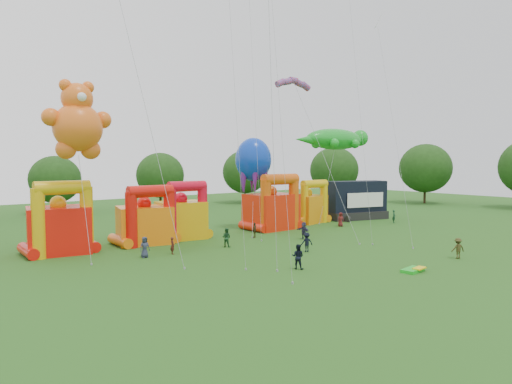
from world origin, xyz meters
TOP-DOWN VIEW (x-y plane):
  - ground at (0.00, 0.00)m, footprint 160.00×160.00m
  - tree_ring at (-1.22, 0.63)m, footprint 127.12×129.26m
  - bouncy_castle_0 at (-16.56, 27.05)m, footprint 5.78×4.96m
  - bouncy_castle_1 at (-8.49, 26.84)m, footprint 5.90×5.15m
  - bouncy_castle_2 at (-4.25, 27.09)m, footprint 5.19×4.40m
  - bouncy_castle_3 at (7.67, 26.36)m, footprint 5.78×4.70m
  - bouncy_castle_4 at (15.10, 27.83)m, footprint 5.29×4.57m
  - stage_trailer at (23.06, 26.29)m, footprint 9.09×5.36m
  - teddy_bear_kite at (-15.50, 24.37)m, footprint 5.78×6.15m
  - gecko_kite at (19.47, 27.89)m, footprint 14.38×5.40m
  - octopus_kite at (5.06, 26.89)m, footprint 6.84×7.96m
  - parafoil_kites at (-8.02, 17.75)m, footprint 25.14×13.03m
  - diamond_kites at (1.61, 15.91)m, footprint 20.02×20.54m
  - folded_kite_bundle at (2.32, 3.82)m, footprint 2.11×1.30m
  - spectator_0 at (-11.37, 20.79)m, footprint 0.88×0.58m
  - spectator_1 at (-8.83, 20.62)m, footprint 0.44×0.60m
  - spectator_2 at (-3.18, 20.44)m, footprint 1.06×1.12m
  - spectator_3 at (1.21, 14.01)m, footprint 1.31×1.04m
  - spectator_4 at (2.16, 22.90)m, footprint 0.83×1.03m
  - spectator_5 at (5.60, 18.91)m, footprint 0.59×1.73m
  - spectator_6 at (15.78, 22.77)m, footprint 1.01×0.83m
  - spectator_7 at (23.76, 20.54)m, footprint 0.75×0.69m
  - spectator_8 at (-3.92, 9.75)m, footprint 1.10×1.17m
  - spectator_9 at (9.28, 4.09)m, footprint 1.31×1.10m

SIDE VIEW (x-z plane):
  - ground at x=0.00m, z-range 0.00..0.00m
  - folded_kite_bundle at x=2.32m, z-range -0.02..0.29m
  - spectator_1 at x=-8.83m, z-range 0.00..1.53m
  - spectator_4 at x=2.16m, z-range 0.00..1.63m
  - spectator_7 at x=23.76m, z-range 0.00..1.72m
  - spectator_9 at x=9.28m, z-range 0.00..1.76m
  - spectator_6 at x=15.78m, z-range 0.00..1.77m
  - spectator_3 at x=1.21m, z-range 0.00..1.77m
  - spectator_0 at x=-11.37m, z-range 0.00..1.80m
  - spectator_2 at x=-3.18m, z-range 0.00..1.82m
  - spectator_5 at x=5.60m, z-range 0.00..1.85m
  - spectator_8 at x=-3.92m, z-range 0.00..1.92m
  - bouncy_castle_4 at x=15.10m, z-range -0.67..5.07m
  - bouncy_castle_1 at x=-8.49m, z-range -0.70..5.18m
  - bouncy_castle_2 at x=-4.25m, z-range -0.73..5.43m
  - bouncy_castle_0 at x=-16.56m, z-range -0.79..5.75m
  - bouncy_castle_3 at x=7.67m, z-range -0.82..5.89m
  - stage_trailer at x=23.06m, z-range -0.10..5.33m
  - octopus_kite at x=5.06m, z-range -0.56..10.55m
  - tree_ring at x=-1.22m, z-range 0.22..12.30m
  - gecko_kite at x=19.47m, z-range 1.22..14.10m
  - teddy_bear_kite at x=-15.50m, z-range 2.55..17.70m
  - parafoil_kites at x=-8.02m, z-range -1.55..29.10m
  - diamond_kites at x=1.61m, z-range -4.99..38.58m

